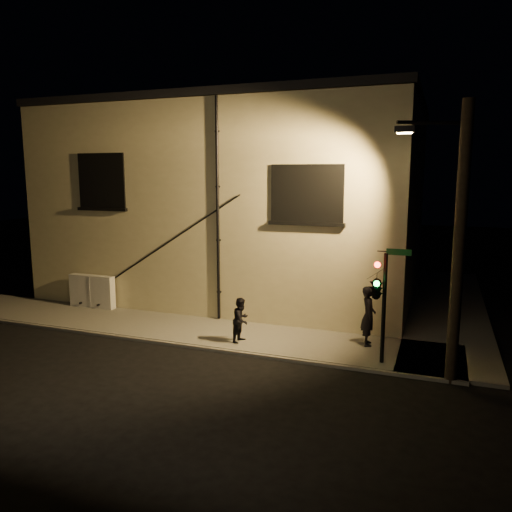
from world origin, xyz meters
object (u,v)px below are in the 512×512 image
at_px(streetlamp_pole, 456,238).
at_px(pedestrian_b, 241,320).
at_px(traffic_signal, 377,287).
at_px(pedestrian_a, 368,316).
at_px(utility_cabinet, 92,291).

bearing_deg(streetlamp_pole, pedestrian_b, 173.50).
height_order(traffic_signal, streetlamp_pole, streetlamp_pole).
height_order(pedestrian_a, streetlamp_pole, streetlamp_pole).
relative_size(pedestrian_a, streetlamp_pole, 0.26).
relative_size(utility_cabinet, pedestrian_b, 1.39).
distance_m(pedestrian_a, traffic_signal, 2.08).
height_order(utility_cabinet, traffic_signal, traffic_signal).
distance_m(pedestrian_a, streetlamp_pole, 4.22).
relative_size(pedestrian_a, traffic_signal, 0.57).
height_order(utility_cabinet, pedestrian_a, pedestrian_a).
height_order(pedestrian_a, pedestrian_b, pedestrian_a).
xyz_separation_m(utility_cabinet, streetlamp_pole, (13.99, -2.61, 3.18)).
bearing_deg(traffic_signal, streetlamp_pole, -9.58).
relative_size(traffic_signal, streetlamp_pole, 0.45).
relative_size(pedestrian_b, traffic_signal, 0.44).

